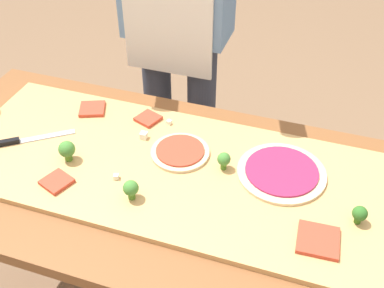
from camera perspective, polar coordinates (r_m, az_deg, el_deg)
name	(u,v)px	position (r m, az deg, el deg)	size (l,w,h in m)	color
prep_table	(157,199)	(1.51, -4.25, -6.62)	(1.57, 0.79, 0.75)	brown
cutting_board	(167,168)	(1.44, -3.08, -2.95)	(1.34, 0.55, 0.02)	tan
chefs_knife	(17,141)	(1.62, -20.42, 0.34)	(0.24, 0.18, 0.02)	#B7BABF
pizza_whole_beet_magenta	(282,172)	(1.43, 10.79, -3.35)	(0.27, 0.27, 0.02)	beige
pizza_whole_tomato_red	(180,152)	(1.47, -1.45, -0.94)	(0.18, 0.18, 0.02)	beige
pizza_slice_near_left	(148,119)	(1.62, -5.33, 3.09)	(0.07, 0.07, 0.01)	#BC3D28
pizza_slice_far_right	(92,109)	(1.69, -11.99, 4.18)	(0.09, 0.09, 0.01)	#BC3D28
pizza_slice_far_left	(57,182)	(1.43, -16.06, -4.40)	(0.08, 0.08, 0.01)	#BC3D28
pizza_slice_center	(318,240)	(1.27, 15.01, -11.17)	(0.11, 0.11, 0.01)	#BC3D28
broccoli_floret_back_left	(224,160)	(1.41, 3.88, -1.90)	(0.04, 0.04, 0.06)	#487A23
broccoli_floret_front_right	(67,150)	(1.48, -14.90, -0.67)	(0.05, 0.05, 0.07)	#487A23
broccoli_floret_center_left	(131,189)	(1.32, -7.41, -5.38)	(0.04, 0.04, 0.06)	#487A23
broccoli_floret_back_right	(360,214)	(1.33, 19.64, -7.98)	(0.04, 0.04, 0.06)	#366618
cheese_crumble_a	(144,135)	(1.54, -5.85, 1.04)	(0.02, 0.02, 0.02)	white
cheese_crumble_b	(116,177)	(1.41, -9.16, -3.93)	(0.01, 0.01, 0.01)	silver
cheese_crumble_c	(169,122)	(1.59, -2.78, 2.66)	(0.01, 0.01, 0.01)	white
cook_center	(177,11)	(1.82, -1.88, 15.83)	(0.54, 0.39, 1.67)	#333847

